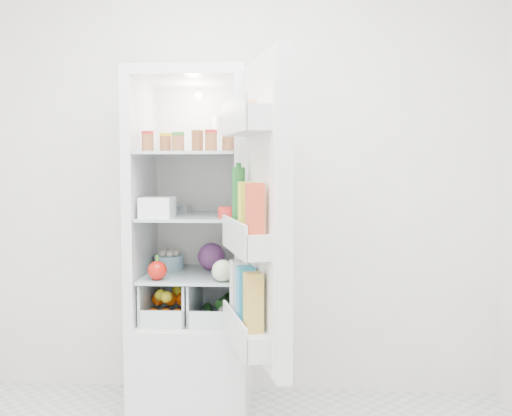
# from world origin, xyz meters

# --- Properties ---
(room_walls) EXTENTS (3.02, 3.02, 2.61)m
(room_walls) POSITION_xyz_m (0.00, 0.00, 1.59)
(room_walls) COLOR silver
(room_walls) RESTS_ON ground
(refrigerator) EXTENTS (0.60, 0.60, 1.80)m
(refrigerator) POSITION_xyz_m (-0.20, 1.25, 0.67)
(refrigerator) COLOR white
(refrigerator) RESTS_ON ground
(shelf_low) EXTENTS (0.49, 0.53, 0.01)m
(shelf_low) POSITION_xyz_m (-0.20, 1.19, 0.74)
(shelf_low) COLOR #A7BEC4
(shelf_low) RESTS_ON refrigerator
(shelf_mid) EXTENTS (0.49, 0.53, 0.02)m
(shelf_mid) POSITION_xyz_m (-0.20, 1.19, 1.05)
(shelf_mid) COLOR #A7BEC4
(shelf_mid) RESTS_ON refrigerator
(shelf_top) EXTENTS (0.49, 0.53, 0.02)m
(shelf_top) POSITION_xyz_m (-0.20, 1.19, 1.38)
(shelf_top) COLOR #A7BEC4
(shelf_top) RESTS_ON refrigerator
(crisper_left) EXTENTS (0.23, 0.46, 0.22)m
(crisper_left) POSITION_xyz_m (-0.32, 1.19, 0.61)
(crisper_left) COLOR silver
(crisper_left) RESTS_ON refrigerator
(crisper_right) EXTENTS (0.23, 0.46, 0.22)m
(crisper_right) POSITION_xyz_m (-0.08, 1.19, 0.61)
(crisper_right) COLOR silver
(crisper_right) RESTS_ON refrigerator
(condiment_jars) EXTENTS (0.46, 0.16, 0.08)m
(condiment_jars) POSITION_xyz_m (-0.20, 1.07, 1.43)
(condiment_jars) COLOR #B21919
(condiment_jars) RESTS_ON shelf_top
(squeeze_bottle) EXTENTS (0.07, 0.07, 0.19)m
(squeeze_bottle) POSITION_xyz_m (-0.08, 1.31, 1.48)
(squeeze_bottle) COLOR white
(squeeze_bottle) RESTS_ON shelf_top
(tub_white) EXTENTS (0.16, 0.16, 0.10)m
(tub_white) POSITION_xyz_m (-0.35, 1.03, 1.11)
(tub_white) COLOR white
(tub_white) RESTS_ON shelf_mid
(tin_red) EXTENTS (0.08, 0.08, 0.05)m
(tin_red) POSITION_xyz_m (-0.01, 1.04, 1.08)
(tin_red) COLOR red
(tin_red) RESTS_ON shelf_mid
(foil_tray) EXTENTS (0.17, 0.13, 0.04)m
(foil_tray) POSITION_xyz_m (-0.33, 1.37, 1.08)
(foil_tray) COLOR silver
(foil_tray) RESTS_ON shelf_mid
(red_cabbage) EXTENTS (0.15, 0.15, 0.15)m
(red_cabbage) POSITION_xyz_m (-0.11, 1.28, 0.82)
(red_cabbage) COLOR #602159
(red_cabbage) RESTS_ON shelf_low
(bell_pepper) EXTENTS (0.10, 0.10, 0.10)m
(bell_pepper) POSITION_xyz_m (-0.35, 0.99, 0.80)
(bell_pepper) COLOR red
(bell_pepper) RESTS_ON shelf_low
(mushroom_bowl) EXTENTS (0.19, 0.19, 0.07)m
(mushroom_bowl) POSITION_xyz_m (-0.35, 1.31, 0.78)
(mushroom_bowl) COLOR #92C3DA
(mushroom_bowl) RESTS_ON shelf_low
(salad_bag) EXTENTS (0.11, 0.11, 0.11)m
(salad_bag) POSITION_xyz_m (-0.02, 0.98, 0.80)
(salad_bag) COLOR beige
(salad_bag) RESTS_ON shelf_low
(citrus_pile) EXTENTS (0.20, 0.24, 0.16)m
(citrus_pile) POSITION_xyz_m (-0.32, 1.13, 0.59)
(citrus_pile) COLOR #F85F0D
(citrus_pile) RESTS_ON refrigerator
(veg_pile) EXTENTS (0.16, 0.30, 0.10)m
(veg_pile) POSITION_xyz_m (-0.07, 1.18, 0.56)
(veg_pile) COLOR #194918
(veg_pile) RESTS_ON refrigerator
(fridge_door) EXTENTS (0.32, 0.59, 1.30)m
(fridge_door) POSITION_xyz_m (0.19, 0.62, 1.09)
(fridge_door) COLOR white
(fridge_door) RESTS_ON refrigerator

